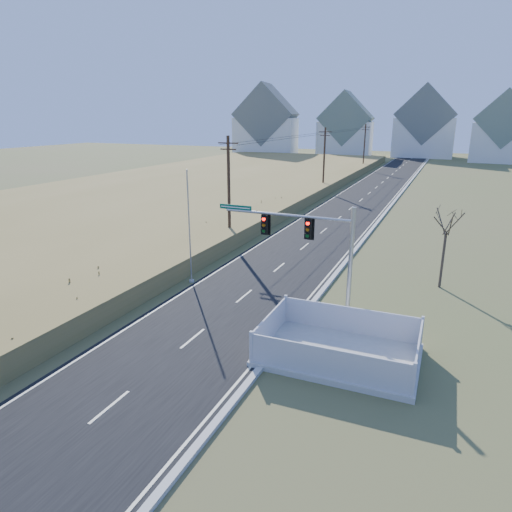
% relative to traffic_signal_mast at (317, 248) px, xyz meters
% --- Properties ---
extents(ground, '(260.00, 260.00, 0.00)m').
position_rel_traffic_signal_mast_xyz_m(ground, '(-4.68, -3.05, -3.91)').
color(ground, '#545D2D').
rests_on(ground, ground).
extents(road, '(8.00, 180.00, 0.06)m').
position_rel_traffic_signal_mast_xyz_m(road, '(-4.68, 46.95, -3.88)').
color(road, black).
rests_on(road, ground).
extents(curb, '(0.30, 180.00, 0.18)m').
position_rel_traffic_signal_mast_xyz_m(curb, '(-0.53, 46.95, -3.82)').
color(curb, '#B2AFA8').
rests_on(curb, ground).
extents(reed_marsh, '(38.00, 110.00, 1.30)m').
position_rel_traffic_signal_mast_xyz_m(reed_marsh, '(-28.68, 36.95, -3.26)').
color(reed_marsh, olive).
rests_on(reed_marsh, ground).
extents(utility_pole_near, '(1.80, 0.26, 9.00)m').
position_rel_traffic_signal_mast_xyz_m(utility_pole_near, '(-11.18, 11.95, 0.77)').
color(utility_pole_near, '#422D1E').
rests_on(utility_pole_near, ground).
extents(utility_pole_mid, '(1.80, 0.26, 9.00)m').
position_rel_traffic_signal_mast_xyz_m(utility_pole_mid, '(-11.18, 41.95, 0.77)').
color(utility_pole_mid, '#422D1E').
rests_on(utility_pole_mid, ground).
extents(utility_pole_far, '(1.80, 0.26, 9.00)m').
position_rel_traffic_signal_mast_xyz_m(utility_pole_far, '(-11.18, 71.95, 0.77)').
color(utility_pole_far, '#422D1E').
rests_on(utility_pole_far, ground).
extents(condo_nw, '(17.69, 13.38, 19.05)m').
position_rel_traffic_signal_mast_xyz_m(condo_nw, '(-42.68, 96.95, 3.79)').
color(condo_nw, silver).
rests_on(condo_nw, ground).
extents(condo_nnw, '(14.93, 11.17, 17.03)m').
position_rel_traffic_signal_mast_xyz_m(condo_nnw, '(-22.68, 104.95, 3.03)').
color(condo_nnw, silver).
rests_on(condo_nnw, ground).
extents(condo_n, '(15.27, 10.20, 18.54)m').
position_rel_traffic_signal_mast_xyz_m(condo_n, '(-2.68, 108.95, 3.70)').
color(condo_n, silver).
rests_on(condo_n, ground).
extents(condo_ne, '(14.12, 10.51, 16.52)m').
position_rel_traffic_signal_mast_xyz_m(condo_ne, '(15.32, 100.95, 2.93)').
color(condo_ne, silver).
rests_on(condo_ne, ground).
extents(traffic_signal_mast, '(7.81, 0.53, 6.22)m').
position_rel_traffic_signal_mast_xyz_m(traffic_signal_mast, '(0.00, 0.00, 0.00)').
color(traffic_signal_mast, '#9EA0A5').
rests_on(traffic_signal_mast, ground).
extents(fence_enclosure, '(7.05, 4.85, 1.61)m').
position_rel_traffic_signal_mast_xyz_m(fence_enclosure, '(2.32, -3.93, -3.61)').
color(fence_enclosure, '#B7B5AD').
rests_on(fence_enclosure, ground).
extents(open_sign, '(0.46, 0.20, 0.59)m').
position_rel_traffic_signal_mast_xyz_m(open_sign, '(2.92, -4.63, -3.60)').
color(open_sign, white).
rests_on(open_sign, ground).
extents(flagpole, '(0.33, 0.33, 7.39)m').
position_rel_traffic_signal_mast_xyz_m(flagpole, '(-8.98, 1.95, -0.96)').
color(flagpole, '#B7B5AD').
rests_on(flagpole, ground).
extents(bare_tree, '(2.06, 2.06, 5.45)m').
position_rel_traffic_signal_mast_xyz_m(bare_tree, '(6.12, 7.50, 0.48)').
color(bare_tree, '#4C3F33').
rests_on(bare_tree, ground).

